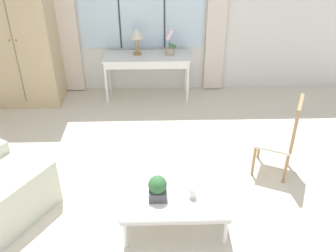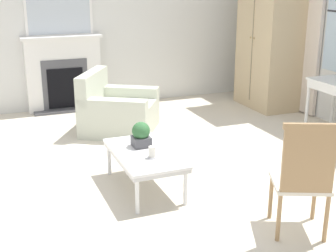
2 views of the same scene
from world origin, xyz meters
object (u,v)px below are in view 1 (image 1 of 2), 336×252
Objects in this scene: side_chair_wooden at (285,134)px; potted_plant_small at (158,188)px; potted_orchid at (170,45)px; pillar_candle at (193,193)px; coffee_table at (174,202)px; armoire at (19,31)px; table_lamp at (136,35)px; console_table at (147,60)px.

potted_plant_small is at bearing -150.25° from side_chair_wooden.
potted_orchid is 3.32× the size of pillar_candle.
side_chair_wooden is 3.89× the size of potted_plant_small.
potted_orchid reaches higher than side_chair_wooden.
coffee_table is 0.20m from pillar_candle.
pillar_candle is at bearing 5.88° from coffee_table.
pillar_candle is at bearing -143.25° from side_chair_wooden.
potted_orchid reaches higher than coffee_table.
side_chair_wooden is 7.88× the size of pillar_candle.
potted_orchid is at bearing 121.59° from side_chair_wooden.
side_chair_wooden is 1.46m from pillar_candle.
armoire is 1.80m from table_lamp.
table_lamp is 1.00× the size of potted_orchid.
coffee_table is at bearing -174.12° from pillar_candle.
armoire is 5.51× the size of potted_orchid.
pillar_candle is (0.18, 0.02, 0.10)m from coffee_table.
pillar_candle is (0.66, -3.02, -0.62)m from table_lamp.
console_table is at bearing 99.72° from pillar_candle.
coffee_table is (2.27, -2.93, -0.83)m from armoire.
table_lamp is 1.65× the size of potted_plant_small.
side_chair_wooden reaches higher than pillar_candle.
table_lamp is 0.42× the size of side_chair_wooden.
console_table is 3.01m from coffee_table.
table_lamp is at bearing 130.38° from side_chair_wooden.
table_lamp is 3.08m from potted_plant_small.
armoire reaches higher than pillar_candle.
console_table is 3.01m from pillar_candle.
table_lamp is at bearing 157.75° from console_table.
side_chair_wooden is (3.62, -2.04, -0.62)m from armoire.
console_table is at bearing -175.79° from potted_orchid.
side_chair_wooden reaches higher than potted_plant_small.
armoire is at bearing -178.13° from potted_orchid.
potted_plant_small reaches higher than coffee_table.
table_lamp reaches higher than pillar_candle.
table_lamp is at bearing 176.23° from potted_orchid.
potted_plant_small is at bearing -86.89° from console_table.
side_chair_wooden is at bearing 33.46° from coffee_table.
console_table is (1.94, 0.05, -0.52)m from armoire.
potted_orchid is (0.53, -0.03, -0.16)m from table_lamp.
console_table is 0.45m from potted_orchid.
potted_orchid is at bearing 89.09° from coffee_table.
potted_plant_small is (0.16, -2.95, -0.14)m from console_table.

